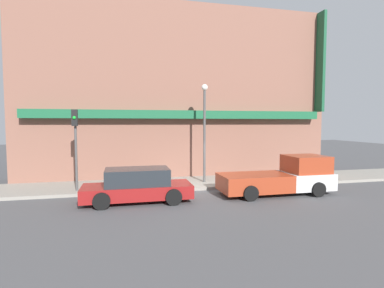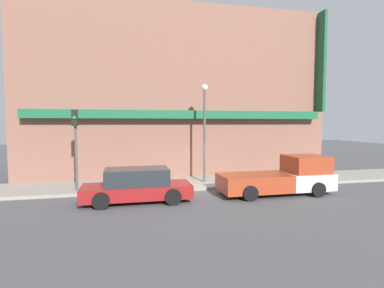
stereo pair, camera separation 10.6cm
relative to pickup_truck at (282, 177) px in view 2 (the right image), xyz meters
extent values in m
plane|color=#4C4C4F|center=(-4.14, 1.56, -0.82)|extent=(80.00, 80.00, 0.00)
cube|color=gray|center=(-4.14, 3.25, -0.74)|extent=(36.00, 3.39, 0.16)
cube|color=brown|center=(-4.14, 6.44, 4.66)|extent=(19.80, 3.00, 10.97)
cube|color=#195B38|center=(-4.14, 4.64, 3.23)|extent=(18.22, 0.60, 0.50)
cube|color=#195133|center=(5.26, 4.54, 6.78)|extent=(0.20, 0.80, 6.61)
cube|color=silver|center=(1.28, 0.00, -0.19)|extent=(2.24, 1.96, 0.81)
cube|color=#9E381E|center=(1.28, 0.00, 0.64)|extent=(1.91, 1.81, 0.85)
cube|color=#9E381E|center=(-1.52, 0.00, -0.19)|extent=(3.37, 1.96, 0.81)
cylinder|color=black|center=(1.34, 0.98, -0.47)|extent=(0.71, 0.22, 0.71)
cylinder|color=black|center=(1.34, -0.98, -0.47)|extent=(0.71, 0.22, 0.71)
cylinder|color=black|center=(-2.14, 0.98, -0.47)|extent=(0.71, 0.22, 0.71)
cylinder|color=black|center=(-2.14, -0.98, -0.47)|extent=(0.71, 0.22, 0.71)
cube|color=maroon|center=(-7.14, 0.00, -0.32)|extent=(4.80, 1.78, 0.57)
cube|color=#23282D|center=(-7.14, 0.00, 0.33)|extent=(2.79, 1.60, 0.73)
cylinder|color=black|center=(-5.65, 0.89, -0.47)|extent=(0.71, 0.22, 0.71)
cylinder|color=black|center=(-5.65, -0.89, -0.47)|extent=(0.71, 0.22, 0.71)
cylinder|color=black|center=(-8.63, 0.89, -0.47)|extent=(0.71, 0.22, 0.71)
cylinder|color=black|center=(-8.63, -0.89, -0.47)|extent=(0.71, 0.22, 0.71)
cylinder|color=#196633|center=(-0.50, 2.36, -0.43)|extent=(0.18, 0.18, 0.46)
sphere|color=#196633|center=(-0.50, 2.36, -0.14)|extent=(0.17, 0.17, 0.17)
cylinder|color=#4C4C4C|center=(-3.22, 3.01, 1.93)|extent=(0.14, 0.14, 5.20)
sphere|color=silver|center=(-3.22, 3.01, 4.71)|extent=(0.36, 0.36, 0.36)
cylinder|color=#4C4C4C|center=(-10.02, 2.29, 1.35)|extent=(0.12, 0.12, 4.03)
cube|color=black|center=(-10.02, 2.13, 2.97)|extent=(0.28, 0.20, 0.80)
sphere|color=green|center=(-10.02, 2.01, 2.97)|extent=(0.16, 0.16, 0.16)
camera|label=1|loc=(-7.72, -13.39, 2.70)|focal=28.00mm
camera|label=2|loc=(-7.62, -13.41, 2.70)|focal=28.00mm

